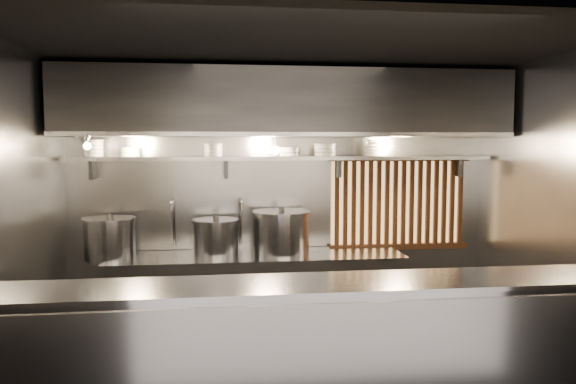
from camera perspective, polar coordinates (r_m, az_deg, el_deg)
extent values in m
plane|color=black|center=(4.63, 1.58, 14.48)|extent=(4.50, 4.50, 0.00)
plane|color=gray|center=(6.08, -0.65, -1.01)|extent=(4.50, 0.00, 4.50)
plane|color=gray|center=(4.81, -26.04, -3.14)|extent=(0.00, 3.00, 3.00)
plane|color=gray|center=(5.43, 25.72, -2.24)|extent=(0.00, 3.00, 3.00)
cube|color=#9B9BA0|center=(3.92, 3.77, -17.31)|extent=(4.50, 0.50, 1.10)
cube|color=#939399|center=(3.69, 4.59, -18.81)|extent=(4.50, 0.02, 1.01)
cube|color=#9B9BA0|center=(3.74, 3.82, -9.28)|extent=(4.50, 0.56, 0.03)
cube|color=#9B9BA0|center=(5.87, -3.17, -10.69)|extent=(3.00, 0.70, 0.90)
cube|color=#9B9BA0|center=(5.87, -0.45, 3.47)|extent=(4.40, 0.34, 0.04)
cube|color=#2D2D30|center=(5.67, -0.18, 8.92)|extent=(4.40, 0.80, 0.65)
cube|color=#9B9BA0|center=(5.26, 0.37, 5.90)|extent=(4.40, 0.03, 0.04)
cube|color=#FAC170|center=(6.35, 11.10, -1.03)|extent=(1.50, 0.02, 0.92)
cube|color=brown|center=(6.27, 11.32, 3.38)|extent=(1.56, 0.06, 0.06)
cube|color=brown|center=(6.37, 11.17, -5.46)|extent=(1.56, 0.06, 0.06)
cube|color=brown|center=(6.12, 4.99, -1.19)|extent=(0.04, 0.04, 0.92)
cube|color=brown|center=(6.14, 5.85, -1.17)|extent=(0.04, 0.04, 0.92)
cube|color=brown|center=(6.16, 6.69, -1.16)|extent=(0.04, 0.04, 0.92)
cube|color=brown|center=(6.18, 7.54, -1.15)|extent=(0.04, 0.04, 0.92)
cube|color=brown|center=(6.21, 8.37, -1.13)|extent=(0.04, 0.04, 0.92)
cube|color=brown|center=(6.23, 9.20, -1.12)|extent=(0.04, 0.04, 0.92)
cube|color=brown|center=(6.26, 10.03, -1.10)|extent=(0.04, 0.04, 0.92)
cube|color=brown|center=(6.29, 10.84, -1.09)|extent=(0.04, 0.04, 0.92)
cube|color=brown|center=(6.32, 11.65, -1.07)|extent=(0.04, 0.04, 0.92)
cube|color=brown|center=(6.35, 12.45, -1.06)|extent=(0.04, 0.04, 0.92)
cube|color=brown|center=(6.38, 13.24, -1.04)|extent=(0.04, 0.04, 0.92)
cube|color=brown|center=(6.42, 14.02, -1.03)|extent=(0.04, 0.04, 0.92)
cube|color=brown|center=(6.45, 14.80, -1.01)|extent=(0.04, 0.04, 0.92)
cube|color=brown|center=(6.49, 15.57, -1.00)|extent=(0.04, 0.04, 0.92)
cube|color=brown|center=(6.52, 16.32, -0.98)|extent=(0.04, 0.04, 0.92)
cube|color=brown|center=(6.56, 17.07, -0.97)|extent=(0.04, 0.04, 0.92)
cylinder|color=silver|center=(6.04, -11.52, -3.17)|extent=(0.03, 0.03, 0.48)
sphere|color=silver|center=(6.01, -11.56, -0.91)|extent=(0.04, 0.04, 0.04)
cylinder|color=silver|center=(5.88, -11.65, -1.04)|extent=(0.03, 0.26, 0.03)
sphere|color=silver|center=(5.75, -11.74, -1.17)|extent=(0.04, 0.04, 0.04)
cylinder|color=silver|center=(5.76, -11.73, -1.86)|extent=(0.03, 0.03, 0.14)
cylinder|color=silver|center=(6.02, -4.85, -3.10)|extent=(0.03, 0.03, 0.48)
sphere|color=silver|center=(6.00, -4.87, -0.83)|extent=(0.04, 0.04, 0.04)
cylinder|color=silver|center=(5.87, -4.81, -0.96)|extent=(0.03, 0.26, 0.03)
sphere|color=silver|center=(5.74, -4.75, -1.09)|extent=(0.04, 0.04, 0.04)
cylinder|color=silver|center=(5.75, -4.75, -1.79)|extent=(0.03, 0.03, 0.14)
cone|color=#9B9BA0|center=(5.49, -19.99, 5.04)|extent=(0.25, 0.27, 0.20)
sphere|color=#FFE0B2|center=(5.46, -19.71, 4.42)|extent=(0.07, 0.07, 0.07)
cylinder|color=#2D2D30|center=(5.59, -19.79, 5.86)|extent=(0.02, 0.22, 0.02)
cylinder|color=#2D2D30|center=(5.74, -1.30, 5.02)|extent=(0.01, 0.01, 0.12)
sphere|color=#FFE0B2|center=(5.74, -1.30, 4.23)|extent=(0.09, 0.09, 0.09)
cylinder|color=#9B9BA0|center=(5.81, -17.66, -4.65)|extent=(0.52, 0.52, 0.38)
cylinder|color=#9B9BA0|center=(5.78, -17.72, -2.66)|extent=(0.56, 0.56, 0.03)
cylinder|color=#2D2D30|center=(5.77, -17.73, -2.32)|extent=(0.06, 0.06, 0.04)
cylinder|color=#9B9BA0|center=(5.76, -7.32, -4.73)|extent=(0.58, 0.58, 0.34)
cylinder|color=#9B9BA0|center=(5.73, -7.34, -2.92)|extent=(0.62, 0.62, 0.03)
cylinder|color=#2D2D30|center=(5.73, -7.34, -2.57)|extent=(0.06, 0.06, 0.04)
cylinder|color=#9B9BA0|center=(5.78, -0.68, -4.26)|extent=(0.66, 0.66, 0.41)
cylinder|color=#9B9BA0|center=(5.75, -0.68, -2.08)|extent=(0.70, 0.70, 0.03)
cylinder|color=#2D2D30|center=(5.75, -0.68, -1.74)|extent=(0.06, 0.06, 0.04)
cylinder|color=white|center=(5.95, -19.16, 3.59)|extent=(0.19, 0.19, 0.03)
cylinder|color=white|center=(5.95, -19.17, 3.96)|extent=(0.19, 0.19, 0.03)
cylinder|color=white|center=(5.95, -19.18, 4.32)|extent=(0.19, 0.19, 0.03)
cylinder|color=white|center=(5.95, -19.19, 4.69)|extent=(0.19, 0.19, 0.03)
cylinder|color=white|center=(5.95, -19.20, 4.96)|extent=(0.21, 0.21, 0.01)
cylinder|color=white|center=(5.89, -15.71, 3.67)|extent=(0.19, 0.19, 0.03)
cylinder|color=white|center=(5.89, -15.72, 4.04)|extent=(0.19, 0.19, 0.03)
cylinder|color=white|center=(5.89, -15.73, 4.31)|extent=(0.21, 0.21, 0.01)
cylinder|color=white|center=(5.83, -7.60, 3.80)|extent=(0.18, 0.18, 0.03)
cylinder|color=white|center=(5.83, -7.61, 4.18)|extent=(0.18, 0.18, 0.03)
cylinder|color=white|center=(5.83, -7.61, 4.55)|extent=(0.18, 0.18, 0.03)
cylinder|color=white|center=(5.83, -7.61, 4.82)|extent=(0.20, 0.20, 0.01)
cylinder|color=white|center=(5.88, 0.19, 3.86)|extent=(0.21, 0.21, 0.03)
cylinder|color=white|center=(5.88, 0.19, 4.23)|extent=(0.21, 0.21, 0.03)
cylinder|color=white|center=(5.88, 0.19, 4.50)|extent=(0.23, 0.23, 0.01)
cylinder|color=white|center=(5.94, 3.78, 3.86)|extent=(0.23, 0.23, 0.03)
cylinder|color=white|center=(5.94, 3.78, 4.22)|extent=(0.23, 0.23, 0.03)
cylinder|color=white|center=(5.94, 3.78, 4.59)|extent=(0.23, 0.23, 0.03)
cylinder|color=white|center=(5.94, 3.78, 4.86)|extent=(0.24, 0.24, 0.01)
cylinder|color=white|center=(6.06, 8.55, 3.84)|extent=(0.20, 0.20, 0.03)
cylinder|color=white|center=(6.06, 8.56, 4.20)|extent=(0.20, 0.20, 0.03)
cylinder|color=white|center=(6.06, 8.56, 4.55)|extent=(0.20, 0.20, 0.03)
cylinder|color=white|center=(6.06, 8.57, 4.91)|extent=(0.20, 0.20, 0.03)
cylinder|color=white|center=(6.06, 8.57, 5.18)|extent=(0.22, 0.22, 0.01)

